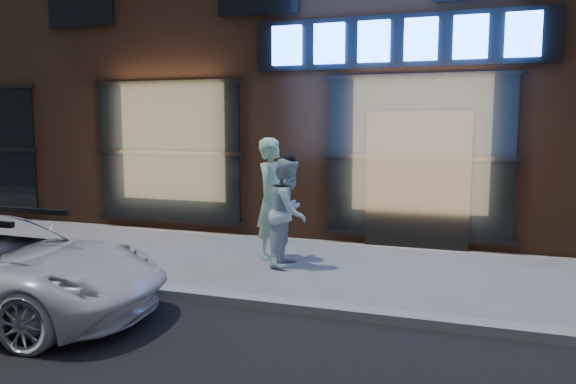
# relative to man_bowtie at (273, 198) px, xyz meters

# --- Properties ---
(ground) EXTENTS (90.00, 90.00, 0.00)m
(ground) POSITION_rel_man_bowtie_xyz_m (2.12, -2.39, -0.98)
(ground) COLOR slate
(ground) RESTS_ON ground
(curb) EXTENTS (60.00, 0.25, 0.12)m
(curb) POSITION_rel_man_bowtie_xyz_m (2.12, -2.39, -0.92)
(curb) COLOR gray
(curb) RESTS_ON ground
(man_bowtie) EXTENTS (0.59, 0.79, 1.96)m
(man_bowtie) POSITION_rel_man_bowtie_xyz_m (0.00, 0.00, 0.00)
(man_bowtie) COLOR #BCF7D0
(man_bowtie) RESTS_ON ground
(man_cap) EXTENTS (0.64, 0.82, 1.67)m
(man_cap) POSITION_rel_man_bowtie_xyz_m (0.40, -0.37, -0.15)
(man_cap) COLOR silver
(man_cap) RESTS_ON ground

